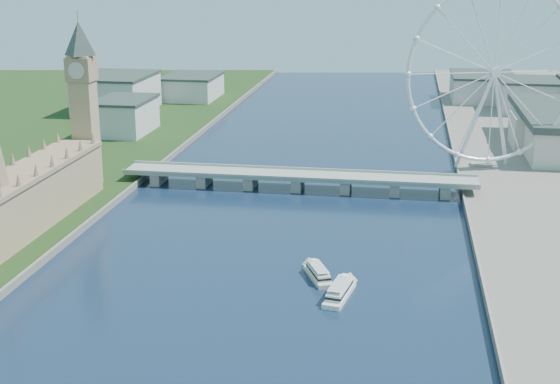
# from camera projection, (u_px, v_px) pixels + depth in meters

# --- Properties ---
(parliament_range) EXTENTS (24.00, 200.00, 70.00)m
(parliament_range) POSITION_uv_depth(u_px,v_px,m) (1.00, 214.00, 378.48)
(parliament_range) COLOR tan
(parliament_range) RESTS_ON ground
(big_ben) EXTENTS (20.02, 20.02, 110.00)m
(big_ben) POSITION_uv_depth(u_px,v_px,m) (82.00, 83.00, 467.09)
(big_ben) COLOR tan
(big_ben) RESTS_ON ground
(westminster_bridge) EXTENTS (220.00, 22.00, 9.50)m
(westminster_bridge) POSITION_uv_depth(u_px,v_px,m) (298.00, 179.00, 485.38)
(westminster_bridge) COLOR gray
(westminster_bridge) RESTS_ON ground
(london_eye) EXTENTS (113.60, 39.12, 124.30)m
(london_eye) POSITION_uv_depth(u_px,v_px,m) (494.00, 73.00, 501.93)
(london_eye) COLOR silver
(london_eye) RESTS_ON ground
(county_hall) EXTENTS (54.00, 144.00, 35.00)m
(county_hall) POSITION_uv_depth(u_px,v_px,m) (553.00, 151.00, 583.61)
(county_hall) COLOR beige
(county_hall) RESTS_ON ground
(city_skyline) EXTENTS (505.00, 280.00, 32.00)m
(city_skyline) POSITION_uv_depth(u_px,v_px,m) (378.00, 96.00, 722.68)
(city_skyline) COLOR beige
(city_skyline) RESTS_ON ground
(tour_boat_near) EXTENTS (17.83, 28.91, 6.25)m
(tour_boat_near) POSITION_uv_depth(u_px,v_px,m) (318.00, 278.00, 349.33)
(tour_boat_near) COLOR beige
(tour_boat_near) RESTS_ON ground
(tour_boat_far) EXTENTS (13.38, 32.06, 6.89)m
(tour_boat_far) POSITION_uv_depth(u_px,v_px,m) (339.00, 297.00, 329.69)
(tour_boat_far) COLOR silver
(tour_boat_far) RESTS_ON ground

